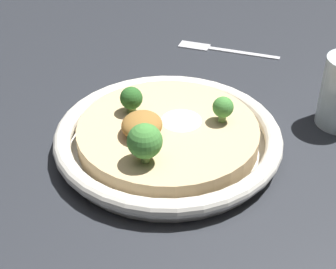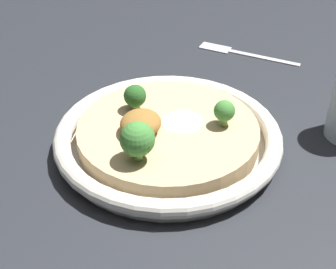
% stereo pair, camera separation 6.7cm
% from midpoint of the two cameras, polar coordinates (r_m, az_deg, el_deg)
% --- Properties ---
extents(ground_plane, '(6.00, 6.00, 0.00)m').
position_cam_midpoint_polar(ground_plane, '(0.68, 2.80, -1.67)').
color(ground_plane, '#23262B').
extents(risotto_bowl, '(0.30, 0.30, 0.04)m').
position_cam_midpoint_polar(risotto_bowl, '(0.67, 2.85, -0.38)').
color(risotto_bowl, silver).
rests_on(risotto_bowl, ground_plane).
extents(cheese_sprinkle, '(0.05, 0.05, 0.02)m').
position_cam_midpoint_polar(cheese_sprinkle, '(0.67, 4.48, 1.93)').
color(cheese_sprinkle, white).
rests_on(cheese_sprinkle, risotto_bowl).
extents(crispy_onion_garnish, '(0.06, 0.05, 0.03)m').
position_cam_midpoint_polar(crispy_onion_garnish, '(0.64, -0.09, 1.16)').
color(crispy_onion_garnish, olive).
rests_on(crispy_onion_garnish, risotto_bowl).
extents(broccoli_front, '(0.03, 0.03, 0.04)m').
position_cam_midpoint_polar(broccoli_front, '(0.68, -0.88, 4.16)').
color(broccoli_front, '#759E4C').
rests_on(broccoli_front, risotto_bowl).
extents(broccoli_back_left, '(0.03, 0.03, 0.04)m').
position_cam_midpoint_polar(broccoli_back_left, '(0.66, 9.16, 2.45)').
color(broccoli_back_left, '#759E4C').
rests_on(broccoli_back_left, risotto_bowl).
extents(broccoli_front_right, '(0.04, 0.04, 0.05)m').
position_cam_midpoint_polar(broccoli_front_right, '(0.59, -0.18, -0.67)').
color(broccoli_front_right, '#84A856').
rests_on(broccoli_front_right, risotto_bowl).
extents(fork_utensil, '(0.05, 0.18, 0.00)m').
position_cam_midpoint_polar(fork_utensil, '(0.94, 9.82, 8.95)').
color(fork_utensil, '#B7B7BC').
rests_on(fork_utensil, ground_plane).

